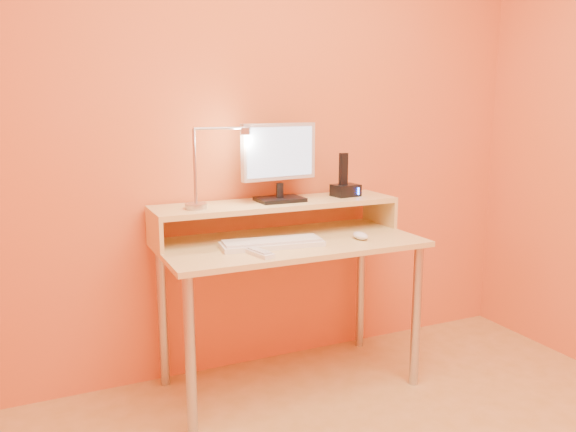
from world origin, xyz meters
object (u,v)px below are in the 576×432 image
lamp_base (196,206)px  mouse (360,236)px  phone_dock (346,190)px  monitor_panel (279,152)px  remote_control (257,252)px  keyboard (272,244)px

lamp_base → mouse: bearing=-18.3°
phone_dock → mouse: 0.33m
monitor_panel → mouse: monitor_panel is taller
phone_dock → monitor_panel: bearing=172.1°
monitor_panel → remote_control: bearing=-134.5°
keyboard → phone_dock: bearing=30.6°
keyboard → lamp_base: bearing=152.7°
monitor_panel → phone_dock: bearing=-9.4°
monitor_panel → mouse: (0.29, -0.28, -0.38)m
phone_dock → lamp_base: bearing=175.8°
phone_dock → remote_control: (-0.61, -0.32, -0.18)m
phone_dock → remote_control: phone_dock is taller
monitor_panel → remote_control: size_ratio=2.03×
mouse → phone_dock: bearing=75.9°
monitor_panel → keyboard: bearing=-128.2°
keyboard → remote_control: keyboard is taller
lamp_base → phone_dock: (0.79, 0.03, 0.02)m
phone_dock → mouse: (-0.07, -0.27, -0.17)m
mouse → remote_control: mouse is taller
keyboard → mouse: bearing=0.8°
mouse → remote_control: bearing=-173.2°
monitor_panel → lamp_base: 0.48m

